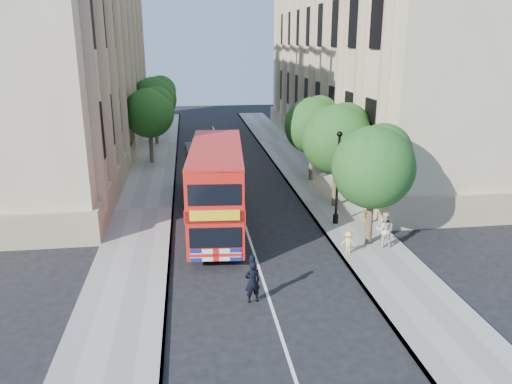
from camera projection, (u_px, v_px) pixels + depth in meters
name	position (u px, v px, depth m)	size (l,w,h in m)	color
ground	(263.00, 280.00, 21.47)	(120.00, 120.00, 0.00)	black
pavement_right	(329.00, 201.00, 31.68)	(3.50, 80.00, 0.12)	gray
pavement_left	(144.00, 209.00, 30.18)	(3.50, 80.00, 0.12)	gray
building_right	(379.00, 51.00, 43.38)	(12.00, 38.00, 18.00)	tan
building_left	(48.00, 51.00, 39.79)	(12.00, 38.00, 18.00)	tan
tree_right_near	(374.00, 163.00, 23.86)	(4.00, 4.00, 6.08)	#473828
tree_right_mid	(338.00, 136.00, 29.49)	(4.20, 4.20, 6.37)	#473828
tree_right_far	(313.00, 122.00, 35.22)	(4.00, 4.00, 6.15)	#473828
tree_left_far	(150.00, 110.00, 40.27)	(4.00, 4.00, 6.30)	#473828
tree_left_back	(155.00, 96.00, 47.78)	(4.20, 4.20, 6.65)	#473828
lamp_post	(337.00, 182.00, 27.07)	(0.32, 0.32, 5.16)	black
double_decker_bus	(217.00, 186.00, 26.22)	(3.36, 10.03, 4.55)	red
box_van	(205.00, 172.00, 32.86)	(2.53, 5.53, 3.09)	black
police_constable	(252.00, 282.00, 19.40)	(0.63, 0.42, 1.73)	black
woman_pedestrian	(384.00, 229.00, 24.35)	(0.88, 0.68, 1.80)	beige
child_a	(367.00, 215.00, 27.34)	(0.63, 0.26, 1.08)	orange
child_b	(348.00, 242.00, 23.68)	(0.71, 0.41, 1.10)	#FAEB55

